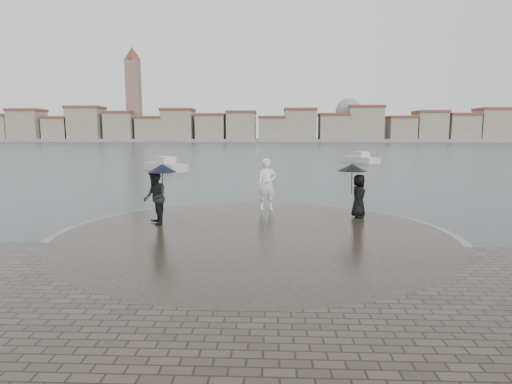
{
  "coord_description": "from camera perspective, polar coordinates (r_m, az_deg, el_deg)",
  "views": [
    {
      "loc": [
        0.57,
        -9.47,
        3.42
      ],
      "look_at": [
        0.0,
        4.8,
        1.45
      ],
      "focal_mm": 30.0,
      "sensor_mm": 36.0,
      "label": 1
    }
  ],
  "objects": [
    {
      "name": "boats",
      "position": [
        44.78,
        2.48,
        3.95
      ],
      "size": [
        24.4,
        16.98,
        1.5
      ],
      "color": "beige",
      "rests_on": "ground"
    },
    {
      "name": "visitor_left",
      "position": [
        14.72,
        -13.16,
        0.02
      ],
      "size": [
        1.25,
        1.14,
        2.04
      ],
      "color": "black",
      "rests_on": "quay_tip"
    },
    {
      "name": "ground",
      "position": [
        10.09,
        -1.11,
        -11.96
      ],
      "size": [
        400.0,
        400.0,
        0.0
      ],
      "primitive_type": "plane",
      "color": "#2B3835",
      "rests_on": "ground"
    },
    {
      "name": "far_skyline",
      "position": [
        170.33,
        -0.02,
        8.59
      ],
      "size": [
        260.0,
        20.0,
        37.0
      ],
      "color": "gray",
      "rests_on": "ground"
    },
    {
      "name": "kerb_ring",
      "position": [
        13.39,
        -0.22,
        -6.24
      ],
      "size": [
        12.5,
        12.5,
        0.32
      ],
      "primitive_type": "cylinder",
      "color": "gray",
      "rests_on": "ground"
    },
    {
      "name": "statue",
      "position": [
        17.05,
        1.48,
        1.02
      ],
      "size": [
        0.81,
        0.58,
        2.07
      ],
      "primitive_type": "imported",
      "rotation": [
        0.0,
        0.0,
        0.12
      ],
      "color": "white",
      "rests_on": "quay_tip"
    },
    {
      "name": "visitor_right",
      "position": [
        15.97,
        13.24,
        0.77
      ],
      "size": [
        1.17,
        1.12,
        1.95
      ],
      "color": "black",
      "rests_on": "quay_tip"
    },
    {
      "name": "quay_tip",
      "position": [
        13.38,
        -0.22,
        -6.15
      ],
      "size": [
        11.9,
        11.9,
        0.36
      ],
      "primitive_type": "cylinder",
      "color": "#2D261E",
      "rests_on": "ground"
    }
  ]
}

